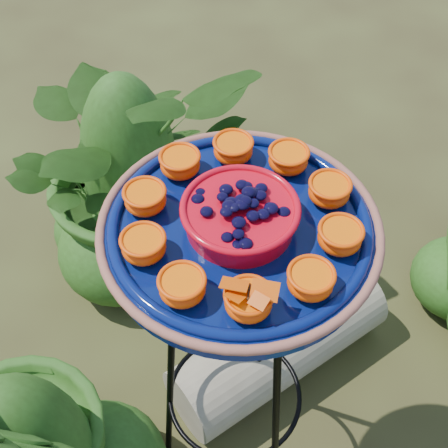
% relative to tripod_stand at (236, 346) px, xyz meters
% --- Properties ---
extents(tripod_stand, '(0.37, 0.37, 0.87)m').
position_rel_tripod_stand_xyz_m(tripod_stand, '(0.00, 0.00, 0.00)').
color(tripod_stand, black).
rests_on(tripod_stand, ground).
extents(feeder_dish, '(0.52, 0.52, 0.10)m').
position_rel_tripod_stand_xyz_m(feeder_dish, '(0.00, -0.00, 0.38)').
color(feeder_dish, '#06144F').
rests_on(feeder_dish, tripod_stand).
extents(driftwood_log, '(0.59, 0.62, 0.21)m').
position_rel_tripod_stand_xyz_m(driftwood_log, '(0.07, 0.26, -0.42)').
color(driftwood_log, tan).
rests_on(driftwood_log, ground).
extents(shrub_back_left, '(0.94, 0.93, 0.79)m').
position_rel_tripod_stand_xyz_m(shrub_back_left, '(-0.46, 0.61, -0.14)').
color(shrub_back_left, '#234713').
rests_on(shrub_back_left, ground).
extents(shrub_front_left, '(0.61, 0.60, 0.86)m').
position_rel_tripod_stand_xyz_m(shrub_front_left, '(-0.39, -0.26, -0.10)').
color(shrub_front_left, '#234713').
rests_on(shrub_front_left, ground).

